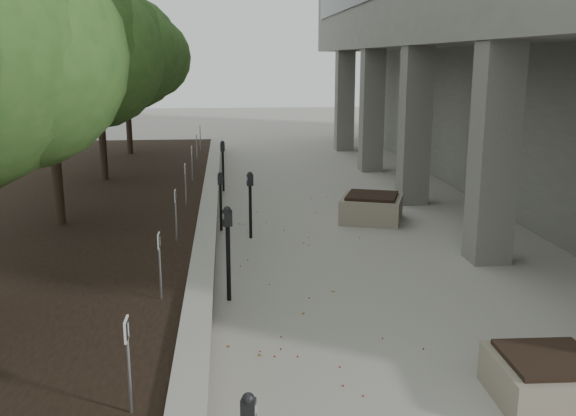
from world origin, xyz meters
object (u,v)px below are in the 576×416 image
crabapple_tree_4 (99,80)px  parking_meter_3 (250,205)px  crabapple_tree_5 (126,75)px  parking_meter_5 (223,166)px  crabapple_tree_3 (50,88)px  parking_meter_4 (221,202)px  planter_front (548,379)px  planter_back (372,208)px  parking_meter_2 (228,254)px

crabapple_tree_4 → parking_meter_3: (3.87, -5.04, -2.41)m
crabapple_tree_5 → parking_meter_5: (3.29, -4.99, -2.40)m
parking_meter_5 → crabapple_tree_3: bearing=-120.4°
parking_meter_4 → parking_meter_5: bearing=86.7°
parking_meter_5 → crabapple_tree_4: bearing=-177.0°
parking_meter_3 → parking_meter_4: parking_meter_3 is taller
crabapple_tree_5 → parking_meter_3: crabapple_tree_5 is taller
planter_front → parking_meter_4: bearing=115.3°
crabapple_tree_4 → parking_meter_5: size_ratio=3.77×
parking_meter_4 → planter_back: 3.54m
crabapple_tree_4 → planter_back: 8.22m
crabapple_tree_3 → planter_front: 10.21m
parking_meter_3 → parking_meter_5: parking_meter_5 is taller
crabapple_tree_5 → parking_meter_4: bearing=-70.9°
planter_back → crabapple_tree_5: bearing=127.4°
crabapple_tree_3 → parking_meter_3: (3.87, -0.04, -2.41)m
crabapple_tree_5 → parking_meter_3: 11.02m
parking_meter_2 → planter_back: parking_meter_2 is taller
parking_meter_3 → crabapple_tree_5: bearing=94.1°
parking_meter_3 → planter_back: (2.86, 1.24, -0.40)m
crabapple_tree_4 → planter_front: (6.86, -12.00, -2.85)m
planter_front → planter_back: size_ratio=0.86×
parking_meter_2 → parking_meter_5: (-0.11, 8.60, -0.03)m
crabapple_tree_3 → planter_back: size_ratio=4.06×
crabapple_tree_4 → parking_meter_4: 5.97m
crabapple_tree_4 → planter_front: crabapple_tree_4 is taller
crabapple_tree_4 → parking_meter_4: (3.25, -4.36, -2.47)m
crabapple_tree_5 → planter_back: crabapple_tree_5 is taller
parking_meter_4 → planter_back: bearing=6.5°
parking_meter_2 → parking_meter_3: parking_meter_2 is taller
crabapple_tree_3 → parking_meter_4: (3.25, 0.64, -2.47)m
crabapple_tree_5 → parking_meter_5: crabapple_tree_5 is taller
parking_meter_4 → planter_back: size_ratio=0.97×
planter_back → parking_meter_3: bearing=-156.5°
parking_meter_4 → planter_back: (3.48, 0.57, -0.34)m
parking_meter_3 → planter_front: bearing=-83.7°
parking_meter_4 → parking_meter_5: size_ratio=0.90×
crabapple_tree_4 → parking_meter_3: crabapple_tree_4 is taller
crabapple_tree_3 → parking_meter_4: 4.13m
planter_back → crabapple_tree_4: bearing=150.6°
planter_back → parking_meter_2: bearing=-124.8°
parking_meter_2 → planter_back: 5.86m
crabapple_tree_5 → planter_front: size_ratio=4.74×
crabapple_tree_3 → crabapple_tree_5: (0.00, 10.00, 0.00)m
crabapple_tree_5 → crabapple_tree_4: bearing=-90.0°
crabapple_tree_4 → planter_front: size_ratio=4.74×
crabapple_tree_4 → crabapple_tree_5: 5.00m
crabapple_tree_3 → parking_meter_3: size_ratio=3.83×
crabapple_tree_3 → parking_meter_2: (3.39, -3.60, -2.36)m
parking_meter_3 → planter_back: size_ratio=1.06×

